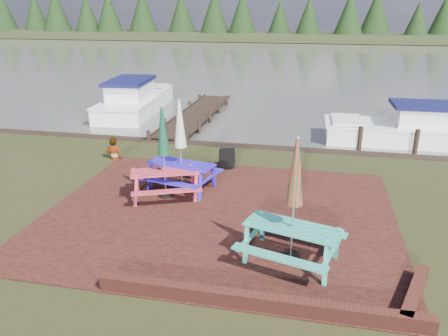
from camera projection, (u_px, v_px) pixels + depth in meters
name	position (u px, v px, depth m)	size (l,w,h in m)	color
ground	(210.00, 232.00, 10.53)	(120.00, 120.00, 0.00)	black
paving	(219.00, 214.00, 11.45)	(9.00, 7.50, 0.02)	#3C1613
brick_wall	(294.00, 300.00, 7.84)	(6.21, 1.79, 0.30)	#4C1E16
water	(296.00, 60.00, 44.47)	(120.00, 60.00, 0.02)	#49463F
far_treeline	(308.00, 19.00, 69.94)	(120.00, 10.00, 8.10)	black
picnic_table_teal	(293.00, 221.00, 9.00)	(2.38, 2.23, 2.74)	teal
picnic_table_red	(164.00, 167.00, 12.16)	(2.38, 2.27, 2.61)	#B72F3F
picnic_table_blue	(181.00, 159.00, 12.69)	(2.29, 2.13, 2.70)	#2E1AC4
chalkboard	(227.00, 158.00, 14.42)	(0.54, 0.65, 0.81)	black
jetty	(196.00, 115.00, 21.52)	(1.76, 9.08, 1.00)	black
boat_jetty	(135.00, 101.00, 23.17)	(3.06, 7.24, 2.04)	white
boat_near	(413.00, 130.00, 17.91)	(6.84, 2.51, 1.84)	white
person	(113.00, 137.00, 15.30)	(0.59, 0.38, 1.61)	gray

